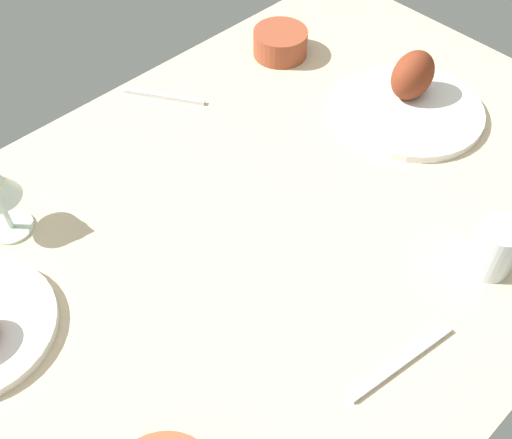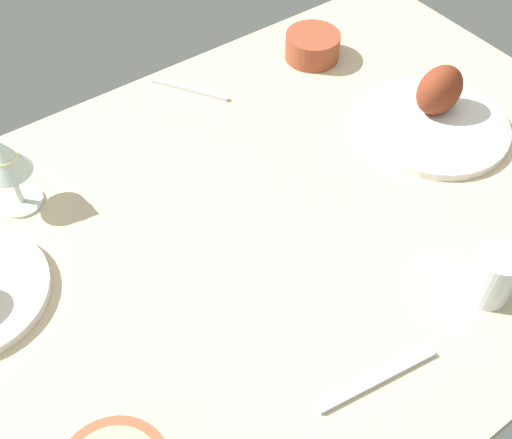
% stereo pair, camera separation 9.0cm
% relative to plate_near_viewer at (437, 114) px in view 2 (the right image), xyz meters
% --- Properties ---
extents(dining_table, '(1.40, 0.90, 0.04)m').
position_rel_plate_near_viewer_xyz_m(dining_table, '(-0.41, -0.01, -0.05)').
color(dining_table, '#C6B28E').
rests_on(dining_table, ground).
extents(plate_near_viewer, '(0.27, 0.27, 0.11)m').
position_rel_plate_near_viewer_xyz_m(plate_near_viewer, '(0.00, 0.00, 0.00)').
color(plate_near_viewer, silver).
rests_on(plate_near_viewer, dining_table).
extents(bowl_soup, '(0.11, 0.11, 0.05)m').
position_rel_plate_near_viewer_xyz_m(bowl_soup, '(-0.05, 0.30, 0.00)').
color(bowl_soup, brown).
rests_on(bowl_soup, dining_table).
extents(wine_glass, '(0.08, 0.08, 0.14)m').
position_rel_plate_near_viewer_xyz_m(wine_glass, '(-0.70, 0.26, 0.07)').
color(wine_glass, silver).
rests_on(wine_glass, dining_table).
extents(water_tumbler, '(0.07, 0.07, 0.09)m').
position_rel_plate_near_viewer_xyz_m(water_tumbler, '(-0.21, -0.31, 0.02)').
color(water_tumbler, silver).
rests_on(water_tumbler, dining_table).
extents(fork_loose, '(0.10, 0.14, 0.01)m').
position_rel_plate_near_viewer_xyz_m(fork_loose, '(-0.32, 0.35, -0.02)').
color(fork_loose, silver).
rests_on(fork_loose, dining_table).
extents(spoon_loose, '(0.18, 0.04, 0.01)m').
position_rel_plate_near_viewer_xyz_m(spoon_loose, '(-0.44, -0.32, -0.02)').
color(spoon_loose, silver).
rests_on(spoon_loose, dining_table).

